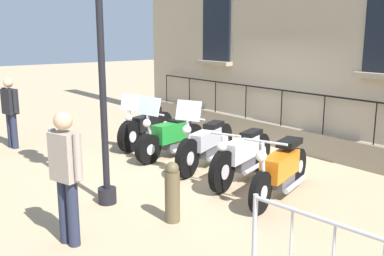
# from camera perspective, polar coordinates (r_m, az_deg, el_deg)

# --- Properties ---
(ground_plane) EXTENTS (60.00, 60.00, 0.00)m
(ground_plane) POSITION_cam_1_polar(r_m,az_deg,el_deg) (8.74, 2.36, -4.74)
(ground_plane) COLOR tan
(motorcycle_black) EXTENTS (1.90, 0.91, 1.27)m
(motorcycle_black) POSITION_cam_1_polar(r_m,az_deg,el_deg) (10.13, -5.93, 0.04)
(motorcycle_black) COLOR black
(motorcycle_black) RESTS_ON ground_plane
(motorcycle_green) EXTENTS (1.94, 0.73, 1.34)m
(motorcycle_green) POSITION_cam_1_polar(r_m,az_deg,el_deg) (9.16, -2.83, -1.18)
(motorcycle_green) COLOR black
(motorcycle_green) RESTS_ON ground_plane
(motorcycle_silver) EXTENTS (2.11, 1.03, 1.39)m
(motorcycle_silver) POSITION_cam_1_polar(r_m,az_deg,el_deg) (8.48, 1.85, -2.08)
(motorcycle_silver) COLOR black
(motorcycle_silver) RESTS_ON ground_plane
(motorcycle_white) EXTENTS (2.09, 0.86, 0.97)m
(motorcycle_white) POSITION_cam_1_polar(r_m,az_deg,el_deg) (7.75, 6.57, -3.61)
(motorcycle_white) COLOR black
(motorcycle_white) RESTS_ON ground_plane
(motorcycle_orange) EXTENTS (2.07, 0.93, 1.06)m
(motorcycle_orange) POSITION_cam_1_polar(r_m,az_deg,el_deg) (7.06, 11.44, -5.42)
(motorcycle_orange) COLOR black
(motorcycle_orange) RESTS_ON ground_plane
(bollard) EXTENTS (0.21, 0.21, 0.85)m
(bollard) POSITION_cam_1_polar(r_m,az_deg,el_deg) (6.06, -2.57, -8.27)
(bollard) COLOR brown
(bollard) RESTS_ON ground_plane
(pedestrian_standing) EXTENTS (0.31, 0.51, 1.66)m
(pedestrian_standing) POSITION_cam_1_polar(r_m,az_deg,el_deg) (5.47, -15.99, -5.38)
(pedestrian_standing) COLOR #23283D
(pedestrian_standing) RESTS_ON ground_plane
(pedestrian_walking) EXTENTS (0.30, 0.52, 1.58)m
(pedestrian_walking) POSITION_cam_1_polar(r_m,az_deg,el_deg) (10.59, -22.46, 2.26)
(pedestrian_walking) COLOR #23283D
(pedestrian_walking) RESTS_ON ground_plane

